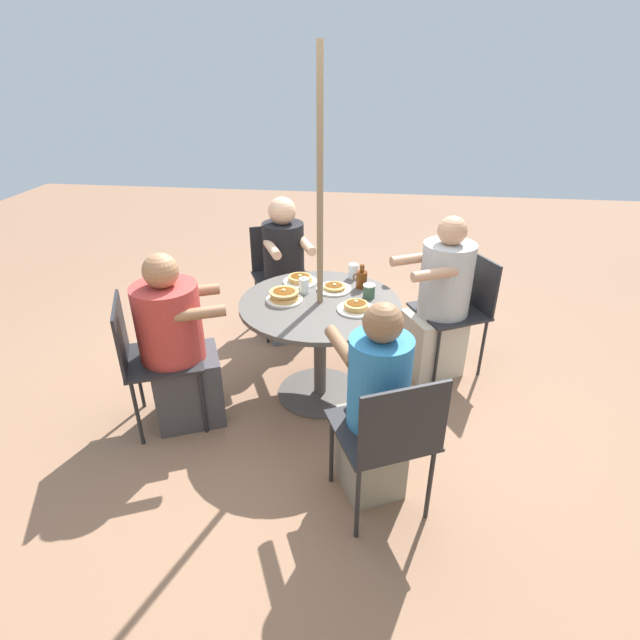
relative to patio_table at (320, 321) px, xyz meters
name	(u,v)px	position (x,y,z in m)	size (l,w,h in m)	color
ground_plane	(320,393)	(0.00, 0.00, -0.58)	(12.00, 12.00, 0.00)	#8C664C
patio_table	(320,321)	(0.00, 0.00, 0.00)	(1.06, 1.06, 0.73)	#4C4742
umbrella_pole	(320,246)	(0.00, 0.00, 0.53)	(0.04, 0.04, 2.22)	#846B4C
patio_chair_north	(149,353)	(1.01, 0.44, -0.06)	(0.60, 0.60, 0.88)	#232326
diner_north	(178,350)	(0.84, 0.37, -0.07)	(0.59, 0.54, 1.16)	#3D3D42
patio_chair_east	(389,433)	(-0.46, 1.00, -0.06)	(0.61, 0.61, 0.88)	#232326
diner_east	(375,410)	(-0.39, 0.84, -0.05)	(0.48, 0.57, 1.15)	gray
patio_chair_south	(460,304)	(-0.97, -0.51, -0.06)	(0.62, 0.62, 0.88)	#232326
diner_south	(440,305)	(-0.82, -0.43, -0.04)	(0.61, 0.55, 1.20)	beige
patio_chair_west	(280,270)	(0.47, -0.99, -0.06)	(0.61, 0.61, 0.88)	#232326
diner_west	(285,275)	(0.39, -0.84, -0.04)	(0.50, 0.57, 1.18)	slate
pancake_plate_a	(356,307)	(-0.24, 0.10, 0.16)	(0.24, 0.24, 0.06)	silver
pancake_plate_b	(300,280)	(0.18, -0.29, 0.16)	(0.24, 0.24, 0.06)	silver
pancake_plate_c	(284,296)	(0.23, 0.01, 0.17)	(0.24, 0.24, 0.08)	silver
pancake_plate_d	(334,288)	(-0.07, -0.20, 0.16)	(0.24, 0.24, 0.05)	silver
syrup_bottle	(361,279)	(-0.25, -0.26, 0.21)	(0.10, 0.08, 0.17)	#602D0F
coffee_cup	(369,291)	(-0.31, -0.10, 0.19)	(0.08, 0.08, 0.09)	#33513D
drinking_glass_a	(304,285)	(0.12, -0.13, 0.19)	(0.07, 0.07, 0.10)	silver
drinking_glass_b	(353,271)	(-0.19, -0.42, 0.19)	(0.07, 0.07, 0.10)	silver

